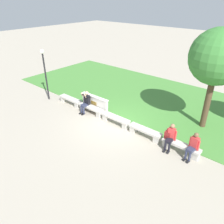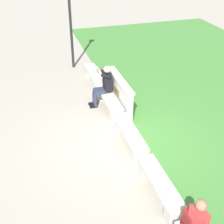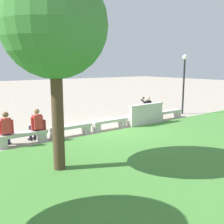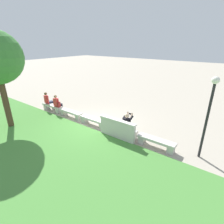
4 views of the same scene
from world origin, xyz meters
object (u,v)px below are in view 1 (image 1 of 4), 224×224
bench_mid (116,119)px  bench_end (181,147)px  person_distant (171,136)px  bench_far (145,132)px  person_companion (193,145)px  person_photographer (86,101)px  tree_behind_wall (218,58)px  lamp_post (44,67)px  backpack (168,135)px  bench_near (91,109)px  bench_main (70,100)px

bench_mid → bench_end: bearing=0.0°
bench_end → person_distant: size_ratio=1.40×
bench_far → person_companion: size_ratio=1.40×
person_photographer → person_distant: (5.57, 0.01, -0.06)m
tree_behind_wall → lamp_post: size_ratio=1.52×
backpack → lamp_post: size_ratio=0.13×
backpack → bench_far: bearing=180.0°
person_companion → lamp_post: size_ratio=0.37×
bench_near → person_companion: bearing=-0.6°
bench_near → tree_behind_wall: size_ratio=0.34×
bench_far → person_photographer: person_photographer is taller
bench_mid → tree_behind_wall: 5.87m
bench_end → backpack: bearing=-179.9°
bench_end → bench_mid: bearing=180.0°
person_distant → backpack: person_distant is taller
bench_main → bench_near: (1.92, 0.00, 0.00)m
person_photographer → bench_far: bearing=1.1°
person_photographer → lamp_post: bearing=-173.5°
backpack → person_photographer: bearing=-179.2°
lamp_post → bench_main: bearing=14.6°
tree_behind_wall → bench_far: bearing=-122.8°
person_photographer → backpack: person_photographer is taller
bench_main → person_distant: person_distant is taller
bench_end → bench_main: bearing=180.0°
bench_near → bench_mid: bearing=0.0°
person_photographer → bench_end: bearing=0.7°
person_companion → person_photographer: bearing=-179.9°
bench_far → backpack: 1.26m
bench_main → bench_mid: same height
bench_far → person_distant: person_distant is taller
person_photographer → tree_behind_wall: bearing=26.1°
bench_mid → bench_end: same height
bench_main → person_companion: person_companion is taller
bench_main → tree_behind_wall: tree_behind_wall is taller
bench_main → backpack: size_ratio=4.11×
person_distant → tree_behind_wall: 4.29m
person_photographer → person_companion: bearing=0.1°
bench_mid → bench_main: bearing=180.0°
bench_mid → person_distant: 3.32m
bench_far → person_distant: size_ratio=1.40×
bench_main → tree_behind_wall: (7.60, 2.88, 3.47)m
tree_behind_wall → lamp_post: (-9.35, -3.33, -1.50)m
bench_far → lamp_post: size_ratio=0.52×
person_photographer → bench_mid: bearing=2.0°
bench_near → person_photographer: (-0.35, -0.08, 0.44)m
person_photographer → tree_behind_wall: (6.04, 2.96, 3.03)m
bench_end → lamp_post: lamp_post is taller
bench_near → bench_end: same height
bench_end → person_distant: 0.66m
bench_far → bench_end: bearing=0.0°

